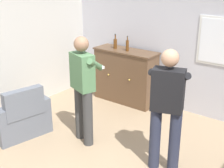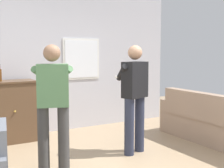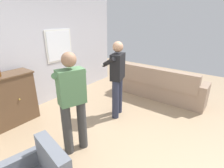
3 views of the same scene
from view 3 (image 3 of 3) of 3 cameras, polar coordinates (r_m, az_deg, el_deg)
ground at (r=3.44m, az=5.94°, el=-17.36°), size 10.40×10.40×0.00m
wall_back_with_window at (r=4.70m, az=-22.59°, el=10.47°), size 5.20×0.15×2.80m
couch at (r=5.00m, az=14.80°, el=-0.84°), size 0.57×2.45×0.89m
sideboard_cabinet at (r=4.14m, az=-32.42°, el=-5.08°), size 1.31×0.49×1.08m
person_standing_left at (r=2.78m, az=-12.89°, el=-5.00°), size 0.53×0.52×1.68m
person_standing_right at (r=3.77m, az=1.66°, el=2.51°), size 0.53×0.52×1.68m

